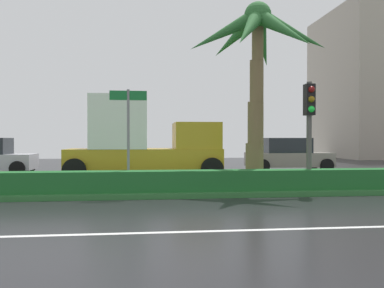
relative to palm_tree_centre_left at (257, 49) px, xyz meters
name	(u,v)px	position (x,y,z in m)	size (l,w,h in m)	color
ground_plane	(114,189)	(-4.78, 0.99, -4.74)	(90.00, 42.00, 0.10)	black
near_lane_divider_stripe	(85,234)	(-4.78, -6.01, -4.68)	(81.00, 0.14, 0.01)	white
median_strip	(112,189)	(-4.78, -0.01, -4.61)	(85.50, 4.00, 0.15)	#2D6B33
median_hedge	(108,182)	(-4.78, -1.41, -4.24)	(76.50, 0.70, 0.60)	#1E6028
palm_tree_centre_left	(257,49)	(0.00, 0.00, 0.00)	(4.79, 4.39, 6.07)	brown
traffic_signal_median_right	(309,115)	(1.32, -1.23, -2.28)	(0.28, 0.43, 3.28)	#4C4C47
street_name_sign	(128,125)	(-4.21, -0.98, -2.61)	(1.10, 0.08, 3.00)	slate
box_truck_lead	(143,142)	(-3.80, 4.11, -3.14)	(6.40, 2.64, 3.46)	#B28C1E
car_in_traffic_third	(288,155)	(3.66, 7.14, -3.86)	(4.30, 2.02, 1.72)	gray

